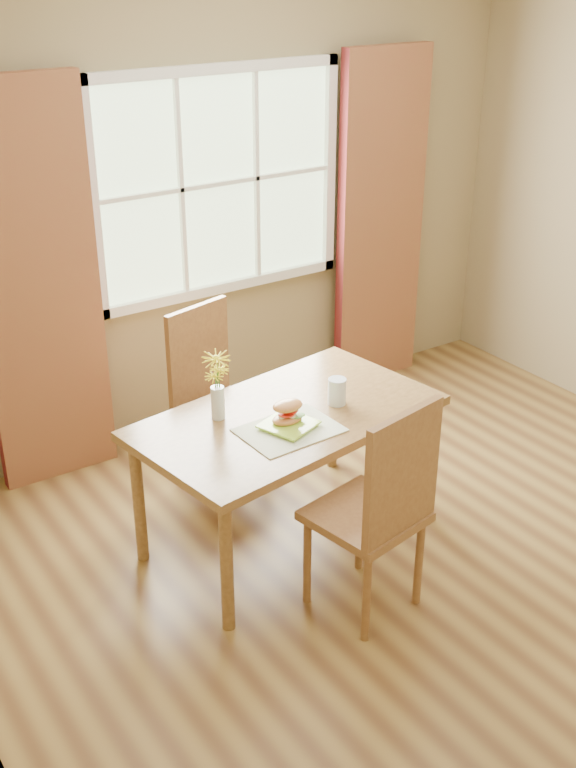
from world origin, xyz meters
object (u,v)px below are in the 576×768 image
(chair_far, at_px, (212,389))
(water_glass, at_px, (337,392))
(chair_near, at_px, (382,504))
(croissant_sandwich, at_px, (288,412))
(dining_table, at_px, (287,427))
(flower_vase, at_px, (217,380))

(chair_far, bearing_deg, water_glass, -83.86)
(chair_far, height_order, water_glass, chair_far)
(chair_far, bearing_deg, chair_near, -102.61)
(water_glass, bearing_deg, chair_near, -110.15)
(chair_near, distance_m, croissant_sandwich, 0.64)
(croissant_sandwich, bearing_deg, chair_near, -78.99)
(dining_table, distance_m, water_glass, 0.30)
(chair_near, relative_size, chair_far, 1.05)
(chair_near, bearing_deg, water_glass, 59.59)
(croissant_sandwich, xyz_separation_m, water_glass, (0.33, 0.05, -0.01))
(croissant_sandwich, xyz_separation_m, flower_vase, (-0.23, 0.25, 0.13))
(dining_table, xyz_separation_m, croissant_sandwich, (-0.07, -0.11, 0.15))
(chair_near, height_order, water_glass, chair_near)
(chair_near, relative_size, water_glass, 7.90)
(croissant_sandwich, distance_m, water_glass, 0.33)
(croissant_sandwich, bearing_deg, dining_table, 60.43)
(water_glass, distance_m, flower_vase, 0.61)
(dining_table, distance_m, croissant_sandwich, 0.19)
(chair_near, xyz_separation_m, water_glass, (0.24, 0.66, 0.19))
(dining_table, height_order, chair_far, chair_far)
(chair_far, height_order, flower_vase, flower_vase)
(chair_far, distance_m, croissant_sandwich, 0.84)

